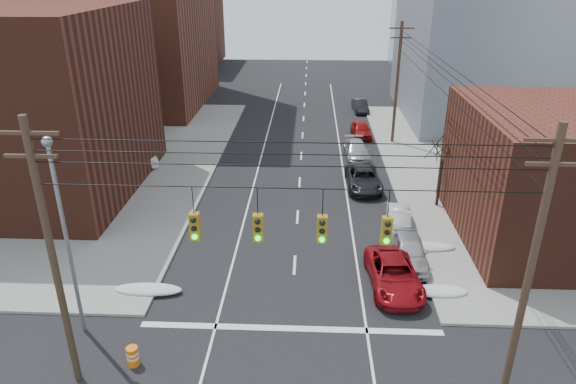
# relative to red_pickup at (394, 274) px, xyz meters

# --- Properties ---
(building_brick_far) EXTENTS (22.00, 18.00, 12.00)m
(building_brick_far) POSITION_rel_red_pickup_xyz_m (-31.20, 63.85, 5.26)
(building_brick_far) COLOR #532518
(building_brick_far) RESTS_ON ground
(utility_pole_left) EXTENTS (2.20, 0.28, 11.00)m
(utility_pole_left) POSITION_rel_red_pickup_xyz_m (-13.70, -7.15, 5.04)
(utility_pole_left) COLOR #473323
(utility_pole_left) RESTS_ON ground
(utility_pole_right) EXTENTS (2.20, 0.28, 11.00)m
(utility_pole_right) POSITION_rel_red_pickup_xyz_m (3.30, -7.15, 5.04)
(utility_pole_right) COLOR #473323
(utility_pole_right) RESTS_ON ground
(utility_pole_far) EXTENTS (2.20, 0.28, 11.00)m
(utility_pole_far) POSITION_rel_red_pickup_xyz_m (3.30, 23.85, 5.04)
(utility_pole_far) COLOR #473323
(utility_pole_far) RESTS_ON ground
(traffic_signals) EXTENTS (17.00, 0.42, 2.02)m
(traffic_signals) POSITION_rel_red_pickup_xyz_m (-5.10, -7.18, 6.43)
(traffic_signals) COLOR black
(traffic_signals) RESTS_ON ground
(street_light) EXTENTS (0.44, 0.44, 9.32)m
(street_light) POSITION_rel_red_pickup_xyz_m (-14.70, -4.15, 4.80)
(street_light) COLOR gray
(street_light) RESTS_ON ground
(bare_tree) EXTENTS (2.09, 2.20, 4.93)m
(bare_tree) POSITION_rel_red_pickup_xyz_m (4.39, 9.85, 1.58)
(bare_tree) COLOR black
(bare_tree) RESTS_ON ground
(snow_nw) EXTENTS (3.50, 1.08, 0.42)m
(snow_nw) POSITION_rel_red_pickup_xyz_m (-12.60, -1.15, -0.53)
(snow_nw) COLOR silver
(snow_nw) RESTS_ON ground
(snow_ne) EXTENTS (3.00, 1.08, 0.42)m
(snow_ne) POSITION_rel_red_pickup_xyz_m (2.20, -0.65, -0.53)
(snow_ne) COLOR silver
(snow_ne) RESTS_ON ground
(snow_east_far) EXTENTS (4.00, 1.08, 0.42)m
(snow_east_far) POSITION_rel_red_pickup_xyz_m (2.20, 3.85, -0.53)
(snow_east_far) COLOR silver
(snow_east_far) RESTS_ON ground
(red_pickup) EXTENTS (2.77, 5.46, 1.48)m
(red_pickup) POSITION_rel_red_pickup_xyz_m (0.00, 0.00, 0.00)
(red_pickup) COLOR maroon
(red_pickup) RESTS_ON ground
(parked_car_a) EXTENTS (1.96, 4.61, 1.55)m
(parked_car_a) POSITION_rel_red_pickup_xyz_m (1.20, 2.40, 0.04)
(parked_car_a) COLOR silver
(parked_car_a) RESTS_ON ground
(parked_car_b) EXTENTS (1.89, 4.22, 1.35)m
(parked_car_b) POSITION_rel_red_pickup_xyz_m (1.20, 6.29, -0.07)
(parked_car_b) COLOR silver
(parked_car_b) RESTS_ON ground
(parked_car_c) EXTENTS (2.60, 5.37, 1.47)m
(parked_car_c) POSITION_rel_red_pickup_xyz_m (-0.40, 12.99, -0.00)
(parked_car_c) COLOR black
(parked_car_c) RESTS_ON ground
(parked_car_d) EXTENTS (2.21, 4.93, 1.40)m
(parked_car_d) POSITION_rel_red_pickup_xyz_m (-0.40, 19.52, -0.04)
(parked_car_d) COLOR #AAABAF
(parked_car_d) RESTS_ON ground
(parked_car_e) EXTENTS (2.02, 4.35, 1.44)m
(parked_car_e) POSITION_rel_red_pickup_xyz_m (0.52, 25.64, -0.02)
(parked_car_e) COLOR maroon
(parked_car_e) RESTS_ON ground
(parked_car_f) EXTENTS (1.75, 4.29, 1.38)m
(parked_car_f) POSITION_rel_red_pickup_xyz_m (1.20, 35.07, -0.05)
(parked_car_f) COLOR black
(parked_car_f) RESTS_ON ground
(lot_car_a) EXTENTS (4.94, 3.24, 1.54)m
(lot_car_a) POSITION_rel_red_pickup_xyz_m (-19.08, 15.43, 0.18)
(lot_car_a) COLOR silver
(lot_car_a) RESTS_ON sidewalk_nw
(lot_car_b) EXTENTS (5.98, 3.96, 1.53)m
(lot_car_b) POSITION_rel_red_pickup_xyz_m (-20.78, 15.37, 0.17)
(lot_car_b) COLOR #A8A7AC
(lot_car_b) RESTS_ON sidewalk_nw
(lot_car_c) EXTENTS (5.30, 2.46, 1.50)m
(lot_car_c) POSITION_rel_red_pickup_xyz_m (-22.23, 15.73, 0.16)
(lot_car_c) COLOR black
(lot_car_c) RESTS_ON sidewalk_nw
(lot_car_d) EXTENTS (4.43, 2.32, 1.44)m
(lot_car_d) POSITION_rel_red_pickup_xyz_m (-21.68, 17.47, 0.13)
(lot_car_d) COLOR silver
(lot_car_d) RESTS_ON sidewalk_nw
(construction_barrel) EXTENTS (0.65, 0.65, 0.89)m
(construction_barrel) POSITION_rel_red_pickup_xyz_m (-11.70, -6.27, -0.28)
(construction_barrel) COLOR orange
(construction_barrel) RESTS_ON ground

